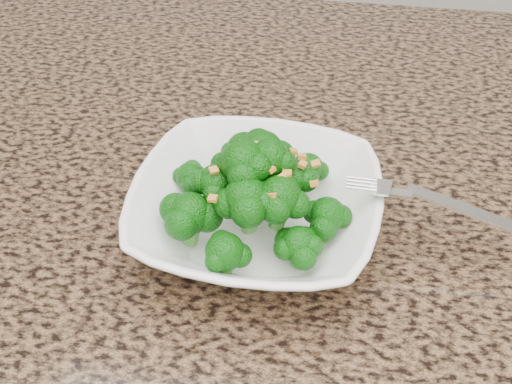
# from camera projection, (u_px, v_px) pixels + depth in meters

# --- Properties ---
(granite_counter) EXTENTS (1.64, 1.04, 0.03)m
(granite_counter) POSITION_uv_depth(u_px,v_px,m) (219.00, 241.00, 0.61)
(granite_counter) COLOR brown
(granite_counter) RESTS_ON cabinet
(bowl) EXTENTS (0.23, 0.23, 0.05)m
(bowl) POSITION_uv_depth(u_px,v_px,m) (256.00, 211.00, 0.58)
(bowl) COLOR white
(bowl) RESTS_ON granite_counter
(broccoli_pile) EXTENTS (0.20, 0.20, 0.07)m
(broccoli_pile) POSITION_uv_depth(u_px,v_px,m) (256.00, 157.00, 0.54)
(broccoli_pile) COLOR #0D580A
(broccoli_pile) RESTS_ON bowl
(garlic_topping) EXTENTS (0.12, 0.12, 0.01)m
(garlic_topping) POSITION_uv_depth(u_px,v_px,m) (256.00, 121.00, 0.52)
(garlic_topping) COLOR gold
(garlic_topping) RESTS_ON broccoli_pile
(fork) EXTENTS (0.17, 0.05, 0.01)m
(fork) POSITION_uv_depth(u_px,v_px,m) (405.00, 194.00, 0.55)
(fork) COLOR silver
(fork) RESTS_ON bowl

